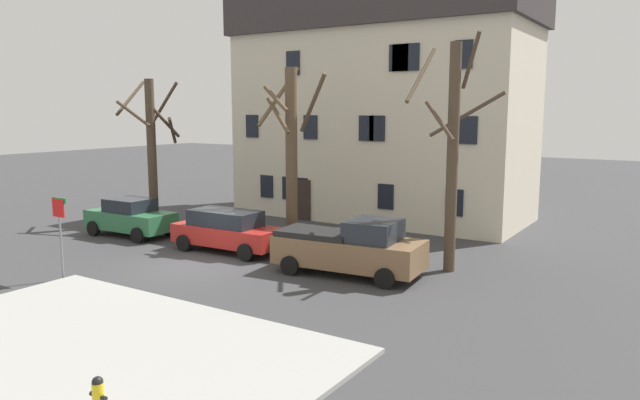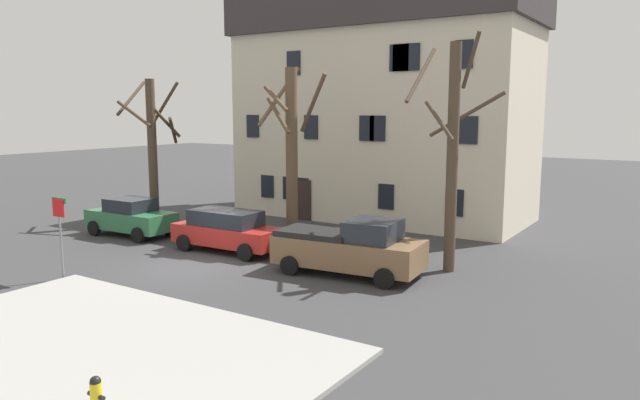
{
  "view_description": "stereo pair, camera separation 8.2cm",
  "coord_description": "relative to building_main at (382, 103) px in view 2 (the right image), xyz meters",
  "views": [
    {
      "loc": [
        15.33,
        -15.34,
        5.65
      ],
      "look_at": [
        3.12,
        3.72,
        2.23
      ],
      "focal_mm": 33.46,
      "sensor_mm": 36.0,
      "label": 1
    },
    {
      "loc": [
        15.4,
        -15.29,
        5.65
      ],
      "look_at": [
        3.12,
        3.72,
        2.23
      ],
      "focal_mm": 33.46,
      "sensor_mm": 36.0,
      "label": 2
    }
  ],
  "objects": [
    {
      "name": "ground_plane",
      "position": [
        -0.93,
        -13.16,
        -6.04
      ],
      "size": [
        120.0,
        120.0,
        0.0
      ],
      "primitive_type": "plane",
      "color": "#38383A"
    },
    {
      "name": "car_green_sedan",
      "position": [
        -7.17,
        -10.78,
        -5.18
      ],
      "size": [
        4.28,
        2.11,
        1.71
      ],
      "color": "#2D6B42",
      "rests_on": "ground_plane"
    },
    {
      "name": "sidewalk_slab",
      "position": [
        2.66,
        -20.71,
        -5.98
      ],
      "size": [
        11.69,
        8.47,
        0.12
      ],
      "primitive_type": "cube",
      "color": "#999993",
      "rests_on": "ground_plane"
    },
    {
      "name": "fire_hydrant",
      "position": [
        5.39,
        -22.02,
        -5.56
      ],
      "size": [
        0.42,
        0.22,
        0.7
      ],
      "color": "gold",
      "rests_on": "sidewalk_slab"
    },
    {
      "name": "tree_bare_mid",
      "position": [
        -0.25,
        -7.91,
        -2.01
      ],
      "size": [
        2.92,
        2.58,
        7.53
      ],
      "color": "brown",
      "rests_on": "ground_plane"
    },
    {
      "name": "pickup_truck_brown",
      "position": [
        4.43,
        -11.02,
        -5.07
      ],
      "size": [
        5.3,
        2.63,
        1.99
      ],
      "color": "brown",
      "rests_on": "ground_plane"
    },
    {
      "name": "street_sign_pole",
      "position": [
        -3.31,
        -16.84,
        -4.08
      ],
      "size": [
        0.76,
        0.07,
        2.8
      ],
      "color": "slate",
      "rests_on": "ground_plane"
    },
    {
      "name": "tree_bare_far",
      "position": [
        7.11,
        -8.66,
        -1.76
      ],
      "size": [
        2.78,
        2.75,
        8.26
      ],
      "color": "#4C3D2D",
      "rests_on": "ground_plane"
    },
    {
      "name": "bicycle_leaning",
      "position": [
        -4.1,
        -7.57,
        -5.67
      ],
      "size": [
        1.71,
        0.49,
        1.03
      ],
      "color": "black",
      "rests_on": "ground_plane"
    },
    {
      "name": "car_red_wagon",
      "position": [
        -1.42,
        -10.75,
        -5.16
      ],
      "size": [
        4.66,
        2.04,
        1.68
      ],
      "color": "#AD231E",
      "rests_on": "ground_plane"
    },
    {
      "name": "building_main",
      "position": [
        0.0,
        0.0,
        0.0
      ],
      "size": [
        15.49,
        7.11,
        11.88
      ],
      "color": "beige",
      "rests_on": "ground_plane"
    },
    {
      "name": "tree_bare_near",
      "position": [
        -8.6,
        -8.07,
        -2.11
      ],
      "size": [
        2.97,
        2.94,
        7.17
      ],
      "color": "#4C3D2D",
      "rests_on": "ground_plane"
    }
  ]
}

